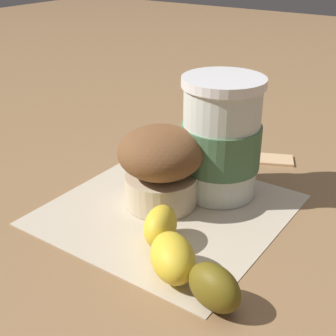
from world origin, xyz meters
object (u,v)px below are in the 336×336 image
object	(u,v)px
banana	(180,255)
sugar_packet	(274,158)
muffin	(161,164)
coffee_cup	(221,139)

from	to	relation	value
banana	sugar_packet	size ratio (longest dim) A/B	2.71
muffin	sugar_packet	world-z (taller)	muffin
coffee_cup	banana	world-z (taller)	coffee_cup
banana	sugar_packet	xyz separation A→B (m)	(-0.27, -0.02, -0.02)
coffee_cup	banana	xyz separation A→B (m)	(0.15, 0.04, -0.05)
coffee_cup	muffin	size ratio (longest dim) A/B	1.47
coffee_cup	muffin	world-z (taller)	coffee_cup
coffee_cup	sugar_packet	xyz separation A→B (m)	(-0.12, 0.02, -0.06)
muffin	sugar_packet	xyz separation A→B (m)	(-0.18, 0.06, -0.05)
coffee_cup	banana	size ratio (longest dim) A/B	1.00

